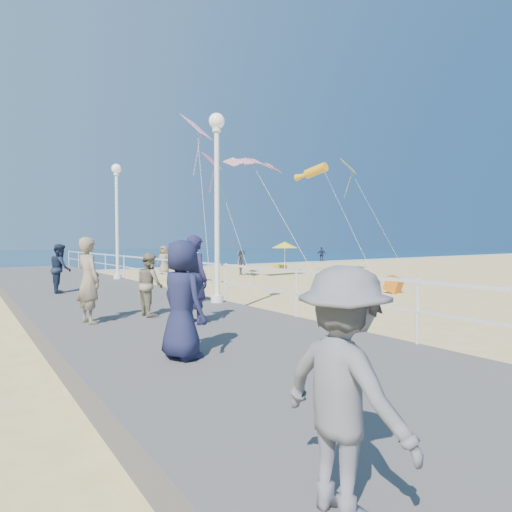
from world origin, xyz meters
TOP-DOWN VIEW (x-y plane):
  - ground at (0.00, 0.00)m, footprint 160.00×160.00m
  - ocean at (0.00, 65.00)m, footprint 160.00×90.00m
  - surf_line at (0.00, 20.50)m, footprint 160.00×1.20m
  - boardwalk at (-7.50, 0.00)m, footprint 5.00×44.00m
  - railing at (-5.05, 0.00)m, footprint 0.05×42.00m
  - lamp_post_mid at (-5.35, 0.00)m, footprint 0.44×0.44m
  - lamp_post_far at (-5.35, 9.00)m, footprint 0.44×0.44m
  - woman_holding_toddler at (-5.85, 0.46)m, footprint 0.55×0.72m
  - toddler_held at (-5.70, 0.61)m, footprint 0.36×0.42m
  - spectator_0 at (-7.23, -2.27)m, footprint 0.50×0.71m
  - spectator_1 at (-7.66, -0.82)m, footprint 0.56×0.71m
  - spectator_2 at (-9.25, -8.07)m, footprint 0.59×1.02m
  - spectator_4 at (-8.59, -4.42)m, footprint 0.67×0.92m
  - spectator_6 at (-9.04, -0.93)m, footprint 0.56×0.74m
  - spectator_7 at (-8.50, 5.01)m, footprint 0.71×0.86m
  - beach_walker_a at (3.23, 11.33)m, footprint 1.19×1.05m
  - beach_walker_b at (19.84, 20.38)m, footprint 0.89×0.94m
  - beach_walker_c at (-0.48, 14.97)m, footprint 1.00×1.08m
  - box_kite at (3.12, 0.05)m, footprint 0.63×0.77m
  - beach_umbrella at (7.44, 11.98)m, footprint 1.90×1.90m
  - beach_chair_left at (8.16, 13.16)m, footprint 0.55×0.55m
  - beach_chair_right at (7.31, 13.06)m, footprint 0.55×0.55m
  - kite_parafoil at (1.17, 7.13)m, footprint 3.35×0.94m
  - kite_windsock at (6.41, 7.87)m, footprint 0.98×2.56m
  - kite_diamond_pink at (0.53, 10.37)m, footprint 1.42×1.36m
  - kite_diamond_multi at (10.24, 8.59)m, footprint 1.66×1.57m
  - kite_diamond_redwhite at (-1.95, 7.54)m, footprint 1.80×1.72m

SIDE VIEW (x-z plane):
  - ground at x=0.00m, z-range 0.00..0.00m
  - ocean at x=0.00m, z-range -0.01..0.04m
  - surf_line at x=0.00m, z-range 0.01..0.05m
  - boardwalk at x=-7.50m, z-range 0.00..0.40m
  - beach_chair_left at x=8.16m, z-range 0.00..0.40m
  - beach_chair_right at x=7.31m, z-range 0.00..0.40m
  - box_kite at x=3.12m, z-range -0.07..0.67m
  - beach_walker_b at x=19.84m, z-range 0.00..1.57m
  - beach_walker_a at x=3.23m, z-range 0.00..1.59m
  - beach_walker_c at x=-0.48m, z-range 0.00..1.86m
  - spectator_1 at x=-7.66m, z-range 0.40..1.86m
  - spectator_2 at x=-9.25m, z-range 0.40..1.96m
  - spectator_7 at x=-8.50m, z-range 0.40..2.05m
  - railing at x=-5.05m, z-range 0.98..1.53m
  - spectator_4 at x=-8.59m, z-range 0.40..2.14m
  - woman_holding_toddler at x=-5.85m, z-range 0.40..2.19m
  - spectator_6 at x=-9.04m, z-range 0.40..2.21m
  - spectator_0 at x=-7.23m, z-range 0.40..2.25m
  - toddler_held at x=-5.70m, z-range 1.25..2.02m
  - beach_umbrella at x=7.44m, z-range 0.84..2.98m
  - lamp_post_mid at x=-5.35m, z-range 1.00..6.32m
  - lamp_post_far at x=-5.35m, z-range 1.00..6.32m
  - kite_parafoil at x=1.17m, z-range 6.00..6.65m
  - kite_windsock at x=6.41m, z-range 5.97..7.03m
  - kite_diamond_pink at x=0.53m, z-range 6.37..7.20m
  - kite_diamond_multi at x=10.24m, z-range 6.80..7.76m
  - kite_diamond_redwhite at x=-1.95m, z-range 7.13..8.12m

